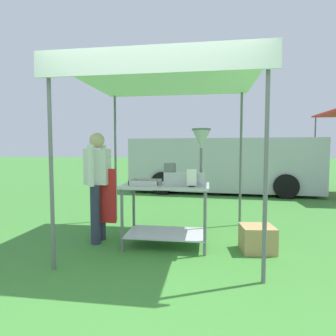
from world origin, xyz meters
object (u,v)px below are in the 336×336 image
object	(u,v)px
menu_sign	(192,179)
supply_crate	(257,239)
van_silver	(222,164)
donut_tray	(145,183)
donut_cart	(166,203)
donut_fryer	(189,164)
vendor	(98,181)
stall_canopy	(167,82)

from	to	relation	value
menu_sign	supply_crate	size ratio (longest dim) A/B	0.50
menu_sign	van_silver	bearing A→B (deg)	83.31
donut_tray	menu_sign	xyz separation A→B (m)	(0.65, -0.12, 0.08)
donut_cart	donut_fryer	size ratio (longest dim) A/B	1.55
donut_fryer	supply_crate	distance (m)	1.36
vendor	donut_tray	bearing A→B (deg)	-9.64
supply_crate	donut_tray	bearing A→B (deg)	-178.06
stall_canopy	donut_tray	xyz separation A→B (m)	(-0.28, -0.19, -1.42)
donut_cart	menu_sign	xyz separation A→B (m)	(0.37, -0.21, 0.36)
donut_fryer	van_silver	world-z (taller)	van_silver
donut_cart	vendor	size ratio (longest dim) A/B	0.75
van_silver	donut_fryer	bearing A→B (deg)	-97.47
vendor	van_silver	size ratio (longest dim) A/B	0.28
supply_crate	donut_fryer	bearing A→B (deg)	177.27
donut_tray	menu_sign	bearing A→B (deg)	-10.70
donut_cart	vendor	xyz separation A→B (m)	(-1.01, 0.03, 0.28)
stall_canopy	supply_crate	world-z (taller)	stall_canopy
supply_crate	vendor	bearing A→B (deg)	178.15
donut_cart	vendor	bearing A→B (deg)	178.13
donut_fryer	van_silver	size ratio (longest dim) A/B	0.13
donut_tray	van_silver	bearing A→B (deg)	76.45
stall_canopy	vendor	xyz separation A→B (m)	(-1.01, -0.07, -1.42)
donut_fryer	donut_tray	bearing A→B (deg)	-170.95
donut_cart	van_silver	distance (m)	5.38
donut_tray	vendor	bearing A→B (deg)	170.36
stall_canopy	menu_sign	distance (m)	1.43
menu_sign	supply_crate	distance (m)	1.20
donut_cart	donut_fryer	distance (m)	0.63
donut_fryer	stall_canopy	bearing A→B (deg)	163.78
menu_sign	supply_crate	xyz separation A→B (m)	(0.88, 0.17, -0.81)
donut_tray	supply_crate	bearing A→B (deg)	1.94
stall_canopy	vendor	size ratio (longest dim) A/B	1.56
donut_cart	donut_tray	world-z (taller)	donut_tray
stall_canopy	van_silver	distance (m)	5.47
donut_cart	vendor	world-z (taller)	vendor
donut_fryer	donut_cart	bearing A→B (deg)	-179.29
donut_cart	donut_tray	bearing A→B (deg)	-161.68
stall_canopy	van_silver	size ratio (longest dim) A/B	0.43
donut_tray	van_silver	size ratio (longest dim) A/B	0.07
donut_cart	menu_sign	bearing A→B (deg)	-30.00
menu_sign	van_silver	xyz separation A→B (m)	(0.64, 5.49, -0.10)
donut_cart	donut_tray	xyz separation A→B (m)	(-0.28, -0.09, 0.28)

